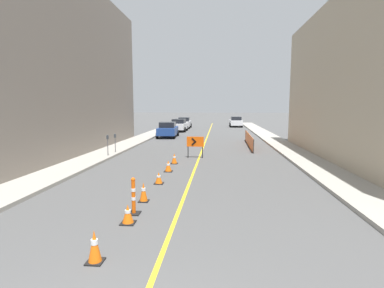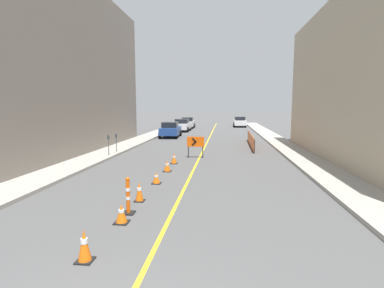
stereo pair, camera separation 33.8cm
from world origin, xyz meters
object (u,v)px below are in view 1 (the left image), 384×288
Objects in this scene: traffic_cone_farthest at (174,159)px; parking_meter_near_curb at (108,141)px; delineator_post_front at (134,198)px; parked_car_opposite_side at (236,122)px; parked_car_curb_far at (184,123)px; traffic_cone_second at (128,214)px; traffic_cone_fifth at (168,166)px; traffic_cone_third at (144,192)px; parking_meter_far_curb at (115,139)px; parked_car_curb_near at (168,130)px; parked_car_curb_mid at (179,125)px; arrow_barricade_primary at (195,143)px; traffic_cone_nearest at (95,246)px; traffic_cone_fourth at (159,178)px.

parking_meter_near_curb is at bearing 160.30° from traffic_cone_farthest.
parked_car_opposite_side is at bearing 82.42° from delineator_post_front.
traffic_cone_second is at bearing -88.25° from parked_car_curb_far.
traffic_cone_fifth is 5.87m from delineator_post_front.
traffic_cone_third is at bearing -99.03° from parked_car_opposite_side.
traffic_cone_fifth is 0.44× the size of parking_meter_far_curb.
parked_car_curb_near is at bearing 99.74° from traffic_cone_fifth.
parked_car_opposite_side is (7.71, 9.30, 0.00)m from parked_car_curb_mid.
delineator_post_front is 39.16m from parked_car_opposite_side.
arrow_barricade_primary is at bearing 4.67° from parking_meter_near_curb.
traffic_cone_nearest is 2.81m from delineator_post_front.
traffic_cone_fifth is at bearing -102.03° from arrow_barricade_primary.
traffic_cone_third is 6.73m from traffic_cone_farthest.
parked_car_curb_far is at bearing 95.42° from traffic_cone_farthest.
parked_car_curb_near reaches higher than traffic_cone_fourth.
traffic_cone_third is 1.37× the size of traffic_cone_fourth.
arrow_barricade_primary is 1.03× the size of parking_meter_near_curb.
traffic_cone_second is 23.03m from parked_car_curb_near.
parking_meter_near_curb is at bearing -90.00° from parking_meter_far_curb.
traffic_cone_third is at bearing -65.64° from parking_meter_far_curb.
parking_meter_far_curb reaches higher than traffic_cone_fifth.
parking_meter_near_curb is (-4.42, 5.96, 0.83)m from traffic_cone_fourth.
parked_car_curb_far is 25.88m from parking_meter_near_curb.
traffic_cone_nearest is 1.31× the size of traffic_cone_second.
parked_car_curb_near reaches higher than parking_meter_far_curb.
traffic_cone_fourth is 0.11× the size of parked_car_opposite_side.
traffic_cone_farthest is at bearing 89.66° from traffic_cone_third.
parked_car_opposite_side is at bearing 82.18° from traffic_cone_third.
parking_meter_far_curb is (-9.54, -27.96, 0.23)m from parked_car_opposite_side.
traffic_cone_nearest is 10.72m from traffic_cone_farthest.
parked_car_curb_mid reaches higher than delineator_post_front.
parked_car_curb_mid is at bearing 95.69° from traffic_cone_fourth.
traffic_cone_second is 30.36m from parked_car_curb_mid.
parking_meter_far_curb reaches higher than traffic_cone_fourth.
traffic_cone_fifth is at bearing -83.04° from parked_car_curb_near.
delineator_post_front is 11.71m from parking_meter_far_curb.
parking_meter_near_curb is (-5.43, -0.44, 0.11)m from arrow_barricade_primary.
traffic_cone_nearest is 0.16× the size of parked_car_curb_far.
parked_car_curb_near and parked_car_opposite_side have the same top height.
traffic_cone_second is 36.13m from parked_car_curb_far.
traffic_cone_nearest is 1.25× the size of traffic_cone_fifth.
parked_car_opposite_side is at bearing 80.58° from traffic_cone_farthest.
traffic_cone_third is 0.15× the size of parked_car_curb_near.
traffic_cone_farthest is 0.13× the size of parked_car_curb_mid.
traffic_cone_nearest is 2.08m from traffic_cone_second.
traffic_cone_nearest is 41.94m from parked_car_opposite_side.
traffic_cone_farthest reaches higher than traffic_cone_fifth.
traffic_cone_farthest is at bearing -86.96° from parked_car_curb_far.
parked_car_curb_far is (-0.01, 5.79, 0.00)m from parked_car_curb_mid.
traffic_cone_third is at bearing -90.58° from traffic_cone_fifth.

